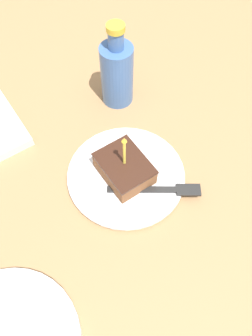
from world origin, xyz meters
TOP-DOWN VIEW (x-y plane):
  - ground_plane at (0.00, 0.00)m, footprint 2.40×2.40m
  - plate at (-0.02, 0.01)m, footprint 0.23×0.23m
  - cake_slice at (-0.02, 0.01)m, footprint 0.08×0.10m
  - fork at (0.02, -0.06)m, footprint 0.15×0.11m
  - bottle at (0.09, 0.19)m, footprint 0.07×0.07m

SIDE VIEW (x-z plane):
  - ground_plane at x=0.00m, z-range -0.04..0.00m
  - plate at x=-0.02m, z-range 0.00..0.01m
  - fork at x=0.02m, z-range 0.01..0.02m
  - cake_slice at x=-0.02m, z-range -0.02..0.09m
  - bottle at x=0.09m, z-range -0.02..0.17m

